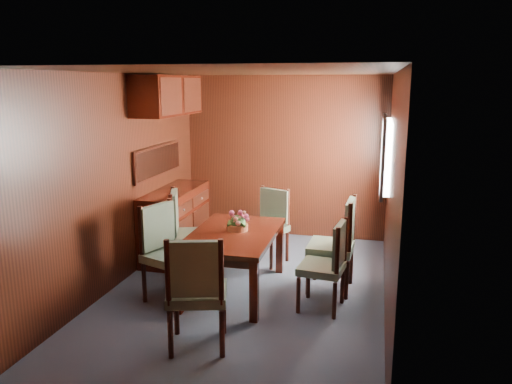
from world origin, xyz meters
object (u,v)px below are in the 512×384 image
(flower_centerpiece, at_px, (238,220))
(chair_head, at_px, (196,287))
(dining_table, at_px, (234,241))
(chair_left_near, at_px, (166,246))
(chair_right_near, at_px, (329,261))
(sideboard, at_px, (176,222))

(flower_centerpiece, bearing_deg, chair_head, -88.88)
(dining_table, height_order, chair_left_near, chair_left_near)
(chair_right_near, bearing_deg, sideboard, 68.11)
(chair_head, xyz_separation_m, flower_centerpiece, (-0.03, 1.39, 0.21))
(sideboard, distance_m, chair_left_near, 1.42)
(dining_table, relative_size, flower_centerpiece, 5.96)
(chair_head, bearing_deg, dining_table, 76.56)
(sideboard, xyz_separation_m, flower_centerpiece, (1.13, -0.90, 0.35))
(sideboard, distance_m, chair_right_near, 2.49)
(sideboard, xyz_separation_m, chair_right_near, (2.17, -1.20, 0.07))
(dining_table, height_order, chair_head, chair_head)
(chair_right_near, relative_size, flower_centerpiece, 3.86)
(chair_right_near, xyz_separation_m, chair_head, (-1.02, -1.08, 0.06))
(chair_left_near, bearing_deg, chair_right_near, 114.80)
(chair_left_near, distance_m, chair_head, 1.18)
(chair_right_near, bearing_deg, chair_left_near, 101.62)
(dining_table, bearing_deg, chair_right_near, -11.90)
(chair_right_near, bearing_deg, flower_centerpiece, 80.73)
(sideboard, xyz_separation_m, dining_table, (1.10, -0.99, 0.14))
(chair_head, relative_size, flower_centerpiece, 4.31)
(chair_right_near, height_order, chair_head, chair_head)
(chair_right_near, bearing_deg, dining_table, 85.68)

